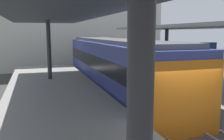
{
  "coord_description": "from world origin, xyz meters",
  "views": [
    {
      "loc": [
        -4.68,
        -6.82,
        3.66
      ],
      "look_at": [
        -0.47,
        6.27,
        1.58
      ],
      "focal_mm": 39.47,
      "sensor_mm": 36.0,
      "label": 1
    }
  ],
  "objects": [
    {
      "name": "commuter_train",
      "position": [
        0.0,
        7.25,
        1.73
      ],
      "size": [
        2.78,
        15.05,
        3.1
      ],
      "color": "#38428C",
      "rests_on": "track_ballast"
    },
    {
      "name": "rail_near_side",
      "position": [
        -0.72,
        0.0,
        0.27
      ],
      "size": [
        0.08,
        28.0,
        0.14
      ],
      "primitive_type": "cube",
      "color": "slate",
      "rests_on": "track_ballast"
    },
    {
      "name": "station_building_backdrop",
      "position": [
        -0.54,
        20.0,
        5.5
      ],
      "size": [
        18.0,
        6.0,
        11.0
      ],
      "primitive_type": "cube",
      "color": "beige",
      "rests_on": "ground_plane"
    },
    {
      "name": "canopy_left",
      "position": [
        -3.8,
        1.4,
        4.4
      ],
      "size": [
        4.18,
        21.0,
        3.53
      ],
      "color": "#333335",
      "rests_on": "platform_left"
    },
    {
      "name": "platform_sign",
      "position": [
        3.31,
        2.97,
        2.62
      ],
      "size": [
        0.9,
        0.08,
        2.21
      ],
      "color": "#262628",
      "rests_on": "platform_right"
    },
    {
      "name": "track_ballast",
      "position": [
        0.0,
        0.0,
        0.1
      ],
      "size": [
        3.2,
        28.0,
        0.2
      ],
      "primitive_type": "cube",
      "color": "#423F3D",
      "rests_on": "ground_plane"
    },
    {
      "name": "rail_far_side",
      "position": [
        0.72,
        0.0,
        0.27
      ],
      "size": [
        0.08,
        28.0,
        0.14
      ],
      "primitive_type": "cube",
      "color": "slate",
      "rests_on": "track_ballast"
    }
  ]
}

